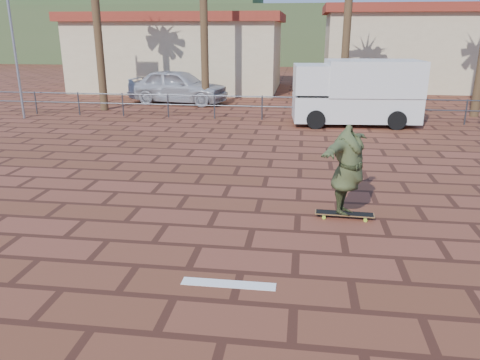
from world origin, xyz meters
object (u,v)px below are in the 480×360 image
object	(u,v)px
longboard	(344,214)
car_white	(359,91)
campervan	(357,91)
car_silver	(178,86)
skateboarder	(348,170)

from	to	relation	value
longboard	car_white	xyz separation A→B (m)	(1.78, 14.90, 0.62)
car_white	campervan	bearing A→B (deg)	149.89
campervan	car_silver	bearing A→B (deg)	147.10
campervan	car_silver	size ratio (longest dim) A/B	0.98
campervan	car_white	world-z (taller)	campervan
campervan	longboard	bearing A→B (deg)	-101.18
skateboarder	car_silver	world-z (taller)	skateboarder
longboard	skateboarder	size ratio (longest dim) A/B	0.53
longboard	skateboarder	bearing A→B (deg)	2.48
campervan	skateboarder	bearing A→B (deg)	-101.18
car_silver	car_white	distance (m)	8.99
longboard	campervan	bearing A→B (deg)	85.97
longboard	campervan	xyz separation A→B (m)	(1.13, 9.90, 1.21)
campervan	car_white	distance (m)	5.07
car_white	skateboarder	bearing A→B (deg)	150.45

